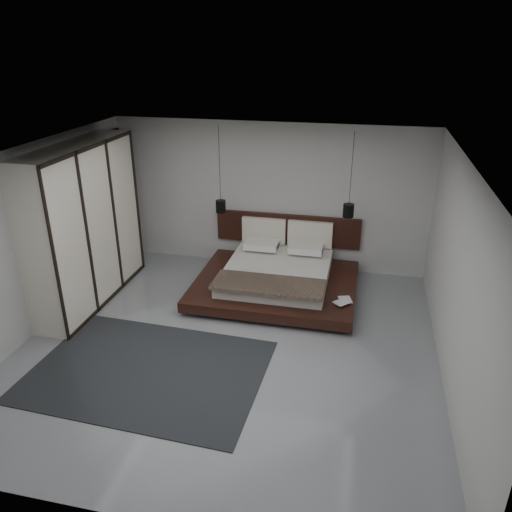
% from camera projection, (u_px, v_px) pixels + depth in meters
% --- Properties ---
extents(floor, '(6.00, 6.00, 0.00)m').
position_uv_depth(floor, '(228.00, 345.00, 7.39)').
color(floor, gray).
rests_on(floor, ground).
extents(ceiling, '(6.00, 6.00, 0.00)m').
position_uv_depth(ceiling, '(223.00, 158.00, 6.26)').
color(ceiling, white).
rests_on(ceiling, wall_back).
extents(wall_back, '(6.00, 0.00, 6.00)m').
position_uv_depth(wall_back, '(269.00, 197.00, 9.50)').
color(wall_back, '#AFAFAD').
rests_on(wall_back, floor).
extents(wall_front, '(6.00, 0.00, 6.00)m').
position_uv_depth(wall_front, '(128.00, 403.00, 4.14)').
color(wall_front, '#AFAFAD').
rests_on(wall_front, floor).
extents(wall_left, '(0.00, 6.00, 6.00)m').
position_uv_depth(wall_left, '(32.00, 241.00, 7.42)').
color(wall_left, '#AFAFAD').
rests_on(wall_left, floor).
extents(wall_right, '(0.00, 6.00, 6.00)m').
position_uv_depth(wall_right, '(457.00, 281.00, 6.22)').
color(wall_right, '#AFAFAD').
rests_on(wall_right, floor).
extents(lattice_screen, '(0.05, 0.90, 2.60)m').
position_uv_depth(lattice_screen, '(114.00, 200.00, 9.64)').
color(lattice_screen, black).
rests_on(lattice_screen, floor).
extents(bed, '(2.80, 2.40, 1.08)m').
position_uv_depth(bed, '(277.00, 275.00, 8.90)').
color(bed, black).
rests_on(bed, floor).
extents(book_lower, '(0.26, 0.30, 0.02)m').
position_uv_depth(book_lower, '(339.00, 300.00, 8.09)').
color(book_lower, '#99724C').
rests_on(book_lower, bed).
extents(book_upper, '(0.32, 0.32, 0.02)m').
position_uv_depth(book_upper, '(338.00, 300.00, 8.06)').
color(book_upper, '#99724C').
rests_on(book_upper, book_lower).
extents(pendant_left, '(0.18, 0.18, 1.55)m').
position_uv_depth(pendant_left, '(221.00, 206.00, 9.09)').
color(pendant_left, black).
rests_on(pendant_left, ceiling).
extents(pendant_right, '(0.19, 0.19, 1.47)m').
position_uv_depth(pendant_right, '(348.00, 210.00, 8.59)').
color(pendant_right, black).
rests_on(pendant_right, ceiling).
extents(wardrobe, '(0.64, 2.72, 2.67)m').
position_uv_depth(wardrobe, '(84.00, 226.00, 8.22)').
color(wardrobe, silver).
rests_on(wardrobe, floor).
extents(rug, '(3.21, 2.36, 0.01)m').
position_uv_depth(rug, '(148.00, 370.00, 6.82)').
color(rug, black).
rests_on(rug, floor).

